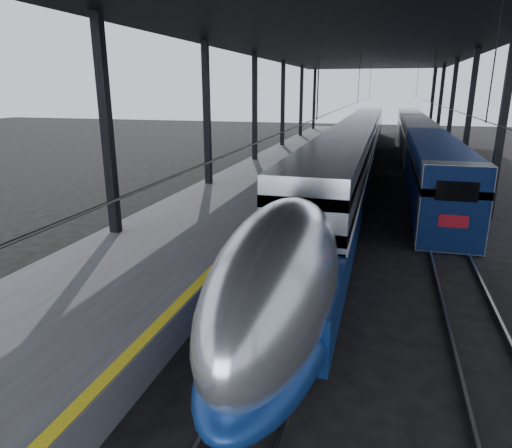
% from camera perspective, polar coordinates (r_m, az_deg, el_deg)
% --- Properties ---
extents(ground, '(160.00, 160.00, 0.00)m').
position_cam_1_polar(ground, '(12.65, -6.17, -14.07)').
color(ground, black).
rests_on(ground, ground).
extents(platform, '(6.00, 80.00, 1.00)m').
position_cam_1_polar(platform, '(31.58, 1.38, 5.75)').
color(platform, '#4C4C4F').
rests_on(platform, ground).
extents(yellow_strip, '(0.30, 80.00, 0.01)m').
position_cam_1_polar(yellow_strip, '(30.92, 6.44, 6.37)').
color(yellow_strip, yellow).
rests_on(yellow_strip, platform).
extents(rails, '(6.52, 80.00, 0.16)m').
position_cam_1_polar(rails, '(30.71, 16.02, 4.00)').
color(rails, slate).
rests_on(rails, ground).
extents(canopy, '(18.00, 75.00, 9.47)m').
position_cam_1_polar(canopy, '(30.26, 12.19, 21.33)').
color(canopy, black).
rests_on(canopy, ground).
extents(tgv_train, '(2.78, 65.20, 3.99)m').
position_cam_1_polar(tgv_train, '(37.58, 12.46, 9.22)').
color(tgv_train, silver).
rests_on(tgv_train, ground).
extents(second_train, '(2.62, 56.05, 3.61)m').
position_cam_1_polar(second_train, '(46.27, 19.47, 9.95)').
color(second_train, navy).
rests_on(second_train, ground).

